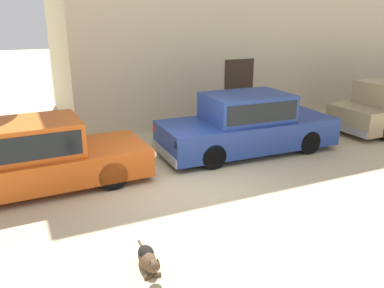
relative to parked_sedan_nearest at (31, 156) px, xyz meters
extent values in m
plane|color=#CCB78E|center=(2.97, -1.39, -0.73)|extent=(80.00, 80.00, 0.00)
cube|color=#D15619|center=(0.09, 0.00, -0.27)|extent=(4.61, 1.87, 0.60)
cube|color=#D15619|center=(-0.13, 0.00, 0.38)|extent=(2.32, 1.56, 0.69)
cube|color=black|center=(-0.13, 0.00, 0.39)|extent=(2.14, 1.58, 0.49)
cube|color=#999BA0|center=(2.35, 0.07, -0.47)|extent=(0.17, 1.71, 0.20)
sphere|color=silver|center=(2.36, 0.76, -0.14)|extent=(0.20, 0.20, 0.20)
sphere|color=silver|center=(2.40, -0.62, -0.14)|extent=(0.20, 0.20, 0.20)
cylinder|color=black|center=(1.44, 0.81, -0.42)|extent=(0.62, 0.22, 0.62)
cylinder|color=black|center=(1.48, -0.73, -0.42)|extent=(0.62, 0.22, 0.62)
cube|color=navy|center=(5.33, 0.16, -0.22)|extent=(4.68, 1.96, 0.72)
cube|color=navy|center=(5.28, 0.16, 0.48)|extent=(2.18, 1.62, 0.68)
cube|color=black|center=(5.28, 0.16, 0.49)|extent=(2.01, 1.64, 0.48)
cube|color=#999BA0|center=(7.62, 0.08, -0.47)|extent=(0.18, 1.77, 0.20)
cube|color=#999BA0|center=(3.04, 0.24, -0.47)|extent=(0.18, 1.77, 0.20)
sphere|color=silver|center=(7.67, 0.80, -0.06)|extent=(0.20, 0.20, 0.20)
sphere|color=silver|center=(7.62, -0.64, -0.06)|extent=(0.20, 0.20, 0.20)
cube|color=red|center=(3.06, 1.02, -0.04)|extent=(0.05, 0.18, 0.18)
cube|color=red|center=(3.01, -0.54, -0.04)|extent=(0.05, 0.18, 0.18)
cylinder|color=black|center=(6.74, 0.91, -0.42)|extent=(0.63, 0.22, 0.62)
cylinder|color=black|center=(6.69, -0.69, -0.42)|extent=(0.63, 0.22, 0.62)
cylinder|color=black|center=(3.97, 1.01, -0.42)|extent=(0.63, 0.22, 0.62)
cylinder|color=black|center=(3.91, -0.59, -0.42)|extent=(0.63, 0.22, 0.62)
cube|color=#999BA0|center=(8.70, 0.01, -0.47)|extent=(0.13, 1.66, 0.20)
cube|color=red|center=(8.69, 0.74, -0.04)|extent=(0.04, 0.18, 0.18)
cube|color=red|center=(8.70, -0.72, -0.04)|extent=(0.04, 0.18, 0.18)
cylinder|color=black|center=(9.55, 0.76, -0.42)|extent=(0.62, 0.20, 0.62)
cube|color=#38281E|center=(6.76, 2.97, 0.32)|extent=(1.10, 0.02, 2.10)
cylinder|color=brown|center=(1.31, -3.87, -0.70)|extent=(0.10, 0.07, 0.06)
cylinder|color=brown|center=(1.17, -3.87, -0.70)|extent=(0.10, 0.07, 0.06)
ellipsoid|color=brown|center=(1.26, -3.60, -0.59)|extent=(0.26, 0.61, 0.28)
ellipsoid|color=black|center=(1.26, -3.56, -0.51)|extent=(0.24, 0.34, 0.15)
sphere|color=brown|center=(1.24, -3.96, -0.48)|extent=(0.17, 0.17, 0.17)
cone|color=brown|center=(1.23, -4.05, -0.50)|extent=(0.10, 0.10, 0.10)
cone|color=brown|center=(1.29, -3.96, -0.40)|extent=(0.06, 0.06, 0.08)
cone|color=brown|center=(1.19, -3.96, -0.40)|extent=(0.06, 0.06, 0.08)
cylinder|color=brown|center=(1.28, -3.23, -0.57)|extent=(0.06, 0.21, 0.07)
camera|label=1|loc=(-0.20, -8.27, 2.72)|focal=36.83mm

